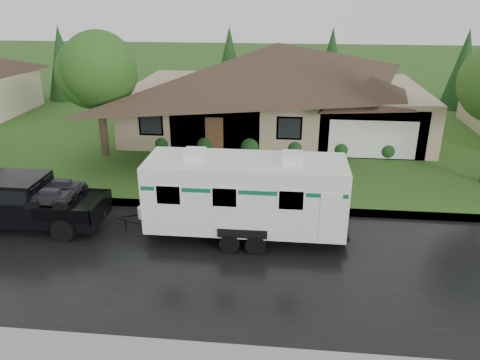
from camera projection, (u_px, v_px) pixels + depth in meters
name	position (u px, v px, depth m)	size (l,w,h in m)	color
ground	(211.00, 233.00, 18.11)	(140.00, 140.00, 0.00)	#2F541A
road	(202.00, 261.00, 16.26)	(140.00, 8.00, 0.01)	black
curb	(219.00, 207.00, 20.15)	(140.00, 0.50, 0.15)	gray
lawn	(246.00, 127.00, 31.90)	(140.00, 26.00, 0.15)	#2F541A
house_main	(281.00, 79.00, 29.28)	(19.44, 10.80, 6.90)	tan
tree_left_green	(97.00, 74.00, 24.59)	(3.90, 3.90, 6.46)	#382B1E
shrub_row	(272.00, 145.00, 26.24)	(13.60, 1.00, 1.00)	#143814
pickup_truck	(22.00, 200.00, 18.29)	(6.19, 2.35, 2.06)	black
travel_trailer	(246.00, 193.00, 17.17)	(7.63, 2.68, 3.42)	white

